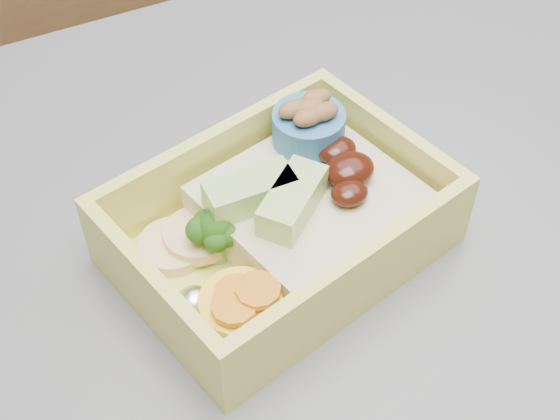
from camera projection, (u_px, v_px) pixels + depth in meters
name	position (u px, v px, depth m)	size (l,w,h in m)	color
bento_box	(285.00, 218.00, 0.44)	(0.20, 0.16, 0.07)	#DBD85A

